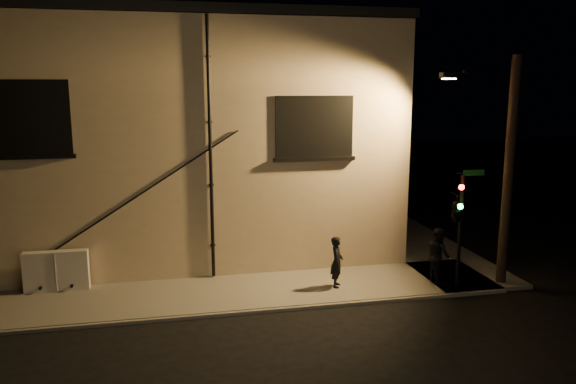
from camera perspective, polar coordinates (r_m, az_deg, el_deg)
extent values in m
plane|color=black|center=(16.42, -0.28, -11.90)|extent=(90.00, 90.00, 0.00)
cube|color=slate|center=(17.49, -11.15, -10.44)|extent=(20.00, 3.00, 0.12)
cube|color=slate|center=(25.54, 10.41, -3.56)|extent=(3.00, 16.00, 0.12)
cube|color=#CCB492|center=(23.91, -11.87, 5.60)|extent=(16.00, 12.00, 8.50)
cube|color=black|center=(23.92, -12.30, 16.15)|extent=(16.20, 12.20, 0.30)
cube|color=black|center=(18.25, -24.62, 6.89)|extent=(2.20, 0.10, 2.20)
cube|color=black|center=(18.26, -24.61, 6.90)|extent=(1.98, 0.05, 1.98)
cube|color=black|center=(18.45, 2.70, 6.65)|extent=(2.60, 0.10, 2.00)
cube|color=#A5B28C|center=(18.47, 2.69, 6.66)|extent=(2.38, 0.05, 1.78)
cylinder|color=black|center=(17.90, -7.89, 4.21)|extent=(0.11, 0.11, 8.30)
cylinder|color=black|center=(18.11, -14.74, -0.17)|extent=(5.96, 0.04, 3.75)
cylinder|color=black|center=(18.09, -14.37, 0.03)|extent=(5.96, 0.04, 3.75)
cube|color=silver|center=(18.73, -22.47, -7.42)|extent=(1.90, 0.32, 1.25)
imported|color=black|center=(17.66, 4.98, -7.08)|extent=(0.56, 0.68, 1.61)
imported|color=black|center=(18.68, 15.01, -6.14)|extent=(0.71, 0.89, 1.78)
cylinder|color=black|center=(18.19, 17.06, -3.83)|extent=(0.12, 0.12, 3.54)
imported|color=black|center=(17.81, 16.76, -1.64)|extent=(0.74, 2.17, 0.86)
sphere|color=#FF140C|center=(17.53, 17.22, 0.47)|extent=(0.17, 0.17, 0.17)
sphere|color=#14FF3F|center=(17.64, 17.11, -1.42)|extent=(0.17, 0.17, 0.17)
cube|color=#0C4C1E|center=(18.00, 18.35, 1.87)|extent=(0.70, 0.03, 0.18)
cylinder|color=black|center=(18.68, 21.49, 1.69)|extent=(0.30, 0.30, 7.24)
cylinder|color=black|center=(18.52, 19.12, 11.47)|extent=(1.84, 1.00, 0.10)
cube|color=black|center=(18.61, 16.06, 11.32)|extent=(0.55, 0.28, 0.18)
cube|color=#FFC672|center=(18.60, 16.04, 11.02)|extent=(0.42, 0.20, 0.04)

